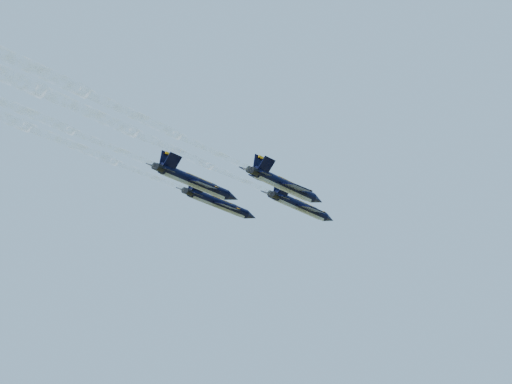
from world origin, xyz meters
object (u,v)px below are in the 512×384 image
at_px(jet_lead, 302,207).
at_px(jet_slot, 197,183).
at_px(jet_right, 286,186).
at_px(jet_left, 220,204).

distance_m(jet_lead, jet_slot, 24.53).
bearing_deg(jet_right, jet_lead, 123.48).
bearing_deg(jet_slot, jet_right, 54.51).
distance_m(jet_lead, jet_left, 15.36).
bearing_deg(jet_left, jet_slot, -54.78).
distance_m(jet_right, jet_slot, 14.76).
height_order(jet_lead, jet_left, same).
distance_m(jet_left, jet_right, 16.92).
bearing_deg(jet_lead, jet_slot, -90.69).
xyz_separation_m(jet_lead, jet_slot, (-9.23, -22.73, 0.00)).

